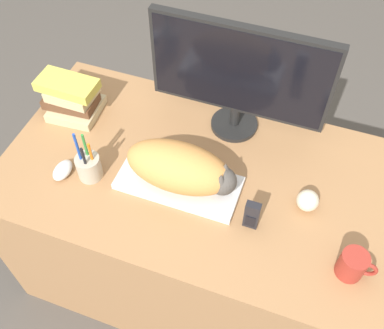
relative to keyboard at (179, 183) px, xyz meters
name	(u,v)px	position (x,y,z in m)	size (l,w,h in m)	color
desk	(200,229)	(0.06, 0.07, -0.38)	(1.38, 0.77, 0.74)	#9E7047
keyboard	(179,183)	(0.00, 0.00, 0.00)	(0.41, 0.18, 0.02)	silver
cat	(182,168)	(0.01, 0.00, 0.09)	(0.37, 0.17, 0.15)	#D18C47
monitor	(239,75)	(0.10, 0.32, 0.23)	(0.61, 0.17, 0.43)	black
computer_mouse	(63,170)	(-0.39, -0.09, 0.01)	(0.06, 0.09, 0.04)	silver
coffee_mug	(353,265)	(0.58, -0.12, 0.03)	(0.11, 0.08, 0.09)	#9E2D23
pen_cup	(89,166)	(-0.30, -0.06, 0.04)	(0.08, 0.08, 0.21)	#B2A893
baseball	(308,200)	(0.42, 0.06, 0.02)	(0.07, 0.07, 0.07)	beige
phone	(252,215)	(0.26, -0.07, 0.04)	(0.05, 0.03, 0.11)	black
book_stack	(72,97)	(-0.50, 0.19, 0.06)	(0.22, 0.18, 0.15)	#C6B284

